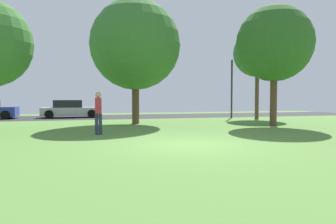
{
  "coord_description": "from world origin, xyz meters",
  "views": [
    {
      "loc": [
        -3.39,
        -9.55,
        1.55
      ],
      "look_at": [
        0.0,
        2.54,
        0.98
      ],
      "focal_mm": 32.96,
      "sensor_mm": 36.0,
      "label": 1
    }
  ],
  "objects_px": {
    "maple_tree_near": "(135,45)",
    "oak_tree_right": "(257,53)",
    "person_bystander": "(98,111)",
    "parked_car_silver": "(70,110)",
    "street_lamp_post": "(232,89)",
    "oak_tree_left": "(274,44)"
  },
  "relations": [
    {
      "from": "maple_tree_near",
      "to": "oak_tree_right",
      "type": "height_order",
      "value": "maple_tree_near"
    },
    {
      "from": "person_bystander",
      "to": "oak_tree_right",
      "type": "bearing_deg",
      "value": -46.56
    },
    {
      "from": "parked_car_silver",
      "to": "street_lamp_post",
      "type": "distance_m",
      "value": 12.83
    },
    {
      "from": "oak_tree_right",
      "to": "person_bystander",
      "type": "distance_m",
      "value": 14.52
    },
    {
      "from": "oak_tree_right",
      "to": "parked_car_silver",
      "type": "distance_m",
      "value": 15.12
    },
    {
      "from": "maple_tree_near",
      "to": "street_lamp_post",
      "type": "xyz_separation_m",
      "value": [
        8.12,
        3.41,
        -2.46
      ]
    },
    {
      "from": "oak_tree_left",
      "to": "parked_car_silver",
      "type": "distance_m",
      "value": 15.94
    },
    {
      "from": "oak_tree_right",
      "to": "person_bystander",
      "type": "relative_size",
      "value": 3.7
    },
    {
      "from": "oak_tree_right",
      "to": "oak_tree_left",
      "type": "relative_size",
      "value": 1.0
    },
    {
      "from": "maple_tree_near",
      "to": "person_bystander",
      "type": "height_order",
      "value": "maple_tree_near"
    },
    {
      "from": "parked_car_silver",
      "to": "street_lamp_post",
      "type": "xyz_separation_m",
      "value": [
        12.12,
        -3.9,
        1.62
      ]
    },
    {
      "from": "maple_tree_near",
      "to": "oak_tree_left",
      "type": "distance_m",
      "value": 7.97
    },
    {
      "from": "maple_tree_near",
      "to": "person_bystander",
      "type": "relative_size",
      "value": 4.09
    },
    {
      "from": "oak_tree_left",
      "to": "person_bystander",
      "type": "relative_size",
      "value": 3.7
    },
    {
      "from": "oak_tree_right",
      "to": "oak_tree_left",
      "type": "xyz_separation_m",
      "value": [
        -2.3,
        -5.41,
        -0.32
      ]
    },
    {
      "from": "person_bystander",
      "to": "street_lamp_post",
      "type": "relative_size",
      "value": 0.4
    },
    {
      "from": "maple_tree_near",
      "to": "oak_tree_left",
      "type": "relative_size",
      "value": 1.11
    },
    {
      "from": "street_lamp_post",
      "to": "maple_tree_near",
      "type": "bearing_deg",
      "value": -157.24
    },
    {
      "from": "oak_tree_right",
      "to": "parked_car_silver",
      "type": "bearing_deg",
      "value": 159.12
    },
    {
      "from": "street_lamp_post",
      "to": "oak_tree_right",
      "type": "bearing_deg",
      "value": -41.65
    },
    {
      "from": "parked_car_silver",
      "to": "oak_tree_left",
      "type": "bearing_deg",
      "value": -43.25
    },
    {
      "from": "maple_tree_near",
      "to": "parked_car_silver",
      "type": "relative_size",
      "value": 1.66
    }
  ]
}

